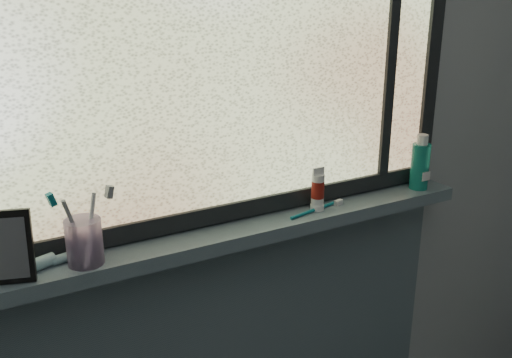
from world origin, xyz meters
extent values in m
cube|color=#9EA3A8|center=(0.00, 1.30, 1.25)|extent=(3.00, 0.01, 2.50)
cube|color=#51626C|center=(0.00, 1.23, 1.00)|extent=(1.62, 0.14, 0.04)
cube|color=silver|center=(0.00, 1.28, 1.53)|extent=(1.50, 0.01, 1.00)
cube|color=black|center=(0.00, 1.28, 1.05)|extent=(1.60, 0.03, 0.05)
cube|color=black|center=(0.78, 1.28, 1.53)|extent=(0.05, 0.03, 1.10)
cube|color=black|center=(0.60, 1.28, 1.53)|extent=(0.03, 0.03, 1.00)
cube|color=black|center=(-0.55, 1.21, 1.10)|extent=(0.15, 0.11, 0.17)
cylinder|color=#D2AEE6|center=(-0.38, 1.21, 1.08)|extent=(0.10, 0.10, 0.11)
cylinder|color=#21AE9D|center=(0.71, 1.22, 1.11)|extent=(0.07, 0.07, 0.15)
cylinder|color=silver|center=(0.31, 1.22, 1.09)|extent=(0.04, 0.04, 0.09)
camera|label=1|loc=(-0.62, -0.06, 1.66)|focal=40.00mm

